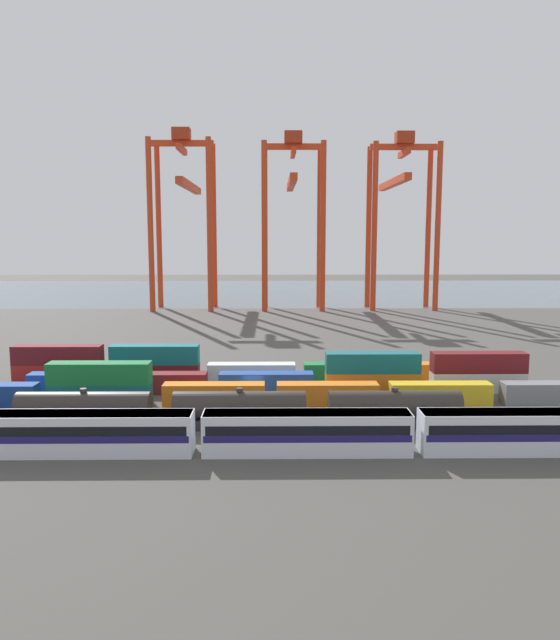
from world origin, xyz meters
TOP-DOWN VIEW (x-y plane):
  - ground_plane at (0.00, 40.00)m, footprint 420.00×420.00m
  - harbour_water at (0.00, 149.56)m, footprint 400.00×110.00m
  - passenger_train at (5.67, -20.24)m, footprint 59.54×3.14m
  - freight_tank_row at (-9.12, -12.63)m, footprint 62.73×2.82m
  - shipping_container_1 at (-18.09, -3.79)m, footprint 12.10×2.44m
  - shipping_container_2 at (-18.09, -3.79)m, footprint 12.10×2.44m
  - shipping_container_3 at (-4.52, -3.79)m, footprint 12.10×2.44m
  - shipping_container_4 at (9.05, -3.79)m, footprint 12.10×2.44m
  - shipping_container_5 at (22.62, -3.79)m, footprint 12.10×2.44m
  - shipping_container_6 at (36.19, -3.79)m, footprint 12.10×2.44m
  - shipping_container_8 at (-25.79, 1.95)m, footprint 6.04×2.44m
  - shipping_container_9 at (-12.07, 1.95)m, footprint 12.10×2.44m
  - shipping_container_10 at (1.66, 1.95)m, footprint 12.10×2.44m
  - shipping_container_11 at (15.38, 1.95)m, footprint 12.10×2.44m
  - shipping_container_12 at (15.38, 1.95)m, footprint 12.10×2.44m
  - shipping_container_13 at (29.11, 1.95)m, footprint 12.10×2.44m
  - shipping_container_14 at (29.11, 1.95)m, footprint 12.10×2.44m
  - shipping_container_15 at (-27.07, 7.68)m, footprint 12.10×2.44m
  - shipping_container_16 at (-27.07, 7.68)m, footprint 12.10×2.44m
  - shipping_container_17 at (-13.76, 7.68)m, footprint 12.10×2.44m
  - shipping_container_18 at (-13.76, 7.68)m, footprint 12.10×2.44m
  - shipping_container_19 at (-0.44, 7.68)m, footprint 12.10×2.44m
  - shipping_container_20 at (12.87, 7.68)m, footprint 12.10×2.44m
  - shipping_container_21 at (26.19, 7.68)m, footprint 12.10×2.44m
  - gantry_crane_west at (-22.14, 97.46)m, footprint 17.30×41.61m
  - gantry_crane_central at (8.09, 97.40)m, footprint 17.22×40.91m
  - gantry_crane_east at (38.32, 97.28)m, footprint 18.66×39.50m

SIDE VIEW (x-z plane):
  - ground_plane at x=0.00m, z-range 0.00..0.00m
  - harbour_water at x=0.00m, z-range 0.00..0.01m
  - shipping_container_1 at x=-18.09m, z-range 0.00..2.60m
  - shipping_container_3 at x=-4.52m, z-range 0.00..2.60m
  - shipping_container_4 at x=9.05m, z-range 0.00..2.60m
  - shipping_container_5 at x=22.62m, z-range 0.00..2.60m
  - shipping_container_6 at x=36.19m, z-range 0.00..2.60m
  - shipping_container_8 at x=-25.79m, z-range 0.00..2.60m
  - shipping_container_9 at x=-12.07m, z-range 0.00..2.60m
  - shipping_container_10 at x=1.66m, z-range 0.00..2.60m
  - shipping_container_11 at x=15.38m, z-range 0.00..2.60m
  - shipping_container_13 at x=29.11m, z-range 0.00..2.60m
  - shipping_container_15 at x=-27.07m, z-range 0.00..2.60m
  - shipping_container_17 at x=-13.76m, z-range 0.00..2.60m
  - shipping_container_19 at x=-0.44m, z-range 0.00..2.60m
  - shipping_container_20 at x=12.87m, z-range 0.00..2.60m
  - shipping_container_21 at x=26.19m, z-range 0.00..2.60m
  - freight_tank_row at x=-9.12m, z-range -0.13..4.15m
  - passenger_train at x=5.67m, z-range 0.19..4.09m
  - shipping_container_2 at x=-18.09m, z-range 2.60..5.20m
  - shipping_container_12 at x=15.38m, z-range 2.60..5.20m
  - shipping_container_14 at x=29.11m, z-range 2.60..5.20m
  - shipping_container_16 at x=-27.07m, z-range 2.60..5.20m
  - shipping_container_18 at x=-13.76m, z-range 2.60..5.20m
  - gantry_crane_east at x=38.32m, z-range 5.47..53.70m
  - gantry_crane_central at x=8.09m, z-range 5.47..53.74m
  - gantry_crane_west at x=-22.14m, z-range 5.18..54.29m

